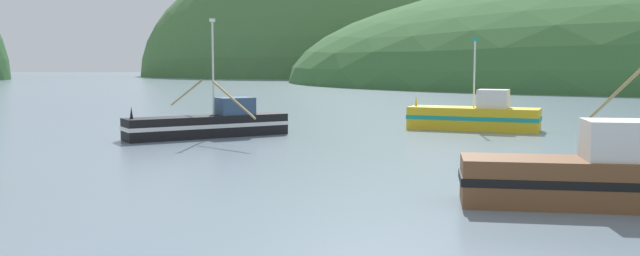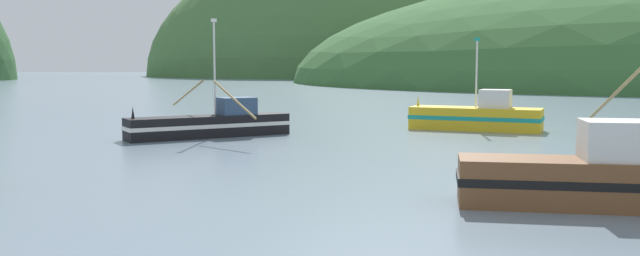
% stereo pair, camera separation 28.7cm
% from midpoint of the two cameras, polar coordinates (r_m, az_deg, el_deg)
% --- Properties ---
extents(hill_far_left, '(126.98, 101.59, 84.32)m').
position_cam_midpoint_polar(hill_far_left, '(228.10, 1.45, 4.41)').
color(hill_far_left, '#47703D').
rests_on(hill_far_left, ground).
extents(fishing_boat_black, '(9.21, 10.82, 7.09)m').
position_cam_midpoint_polar(fishing_boat_black, '(41.39, -8.85, 0.38)').
color(fishing_boat_black, black).
rests_on(fishing_boat_black, ground).
extents(fishing_boat_yellow, '(8.96, 4.85, 6.11)m').
position_cam_midpoint_polar(fishing_boat_yellow, '(46.25, 13.27, 0.95)').
color(fishing_boat_yellow, gold).
rests_on(fishing_boat_yellow, ground).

